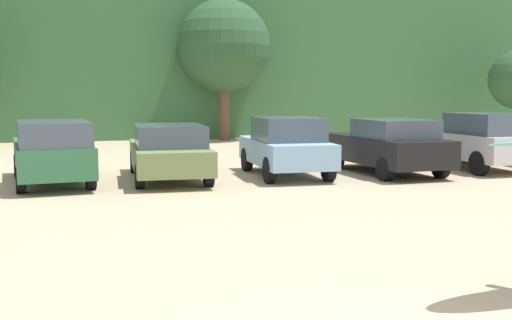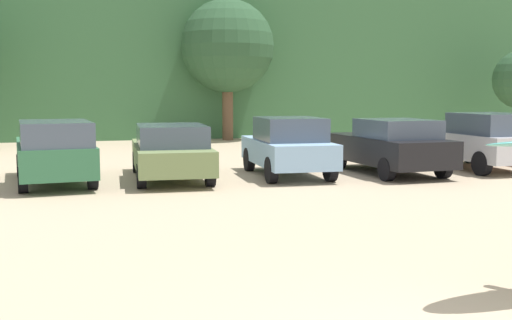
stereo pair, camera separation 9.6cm
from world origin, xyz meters
name	(u,v)px [view 2 (the right image)]	position (x,y,z in m)	size (l,w,h in m)	color
hillside_ridge	(144,57)	(0.00, 32.39, 4.25)	(108.00, 12.00, 8.50)	#38663D
tree_center	(227,47)	(3.36, 25.44, 4.43)	(4.41, 4.41, 6.66)	brown
parked_car_forest_green	(54,151)	(-3.89, 12.40, 0.84)	(2.25, 4.80, 1.62)	#2D6642
parked_car_olive_green	(171,151)	(-0.95, 12.47, 0.76)	(2.01, 4.77, 1.47)	#6B7F4C
parked_car_sky_blue	(288,146)	(2.26, 12.32, 0.84)	(1.89, 4.02, 1.63)	#84ADD1
parked_car_black	(390,146)	(5.24, 12.12, 0.80)	(2.15, 4.43, 1.56)	black
parked_car_silver	(480,140)	(8.25, 12.30, 0.87)	(2.01, 4.29, 1.70)	silver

